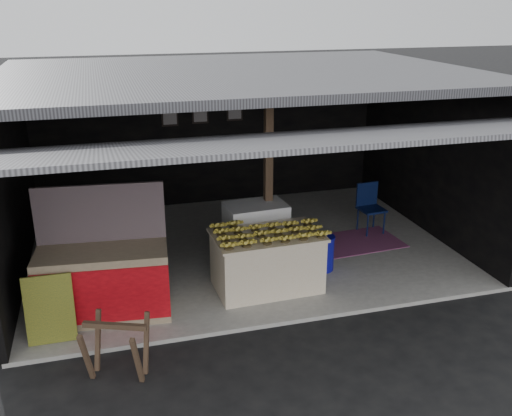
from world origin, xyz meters
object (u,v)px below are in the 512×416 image
object	(u,v)px
white_crate	(256,235)
sawhorse	(116,344)
banana_table	(267,261)
water_barrel	(322,254)
plastic_chair	(369,203)
neighbor_stall	(104,280)

from	to	relation	value
white_crate	sawhorse	distance (m)	3.20
banana_table	water_barrel	size ratio (longest dim) A/B	2.98
sawhorse	water_barrel	xyz separation A→B (m)	(3.20, 1.84, -0.12)
plastic_chair	neighbor_stall	bearing A→B (deg)	-164.61
banana_table	neighbor_stall	distance (m)	2.29
sawhorse	plastic_chair	distance (m)	5.55
neighbor_stall	water_barrel	xyz separation A→B (m)	(3.29, 0.49, -0.25)
banana_table	sawhorse	size ratio (longest dim) A/B	1.96
white_crate	sawhorse	world-z (taller)	white_crate
banana_table	white_crate	distance (m)	0.78
white_crate	water_barrel	size ratio (longest dim) A/B	1.94
sawhorse	plastic_chair	world-z (taller)	plastic_chair
white_crate	plastic_chair	world-z (taller)	white_crate
neighbor_stall	plastic_chair	distance (m)	5.00
white_crate	sawhorse	bearing A→B (deg)	-138.96
white_crate	plastic_chair	bearing A→B (deg)	15.18
white_crate	neighbor_stall	size ratio (longest dim) A/B	0.59
white_crate	plastic_chair	size ratio (longest dim) A/B	1.15
plastic_chair	water_barrel	bearing A→B (deg)	-143.22
white_crate	water_barrel	distance (m)	1.07
water_barrel	plastic_chair	xyz separation A→B (m)	(1.40, 1.26, 0.26)
neighbor_stall	water_barrel	bearing A→B (deg)	14.14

